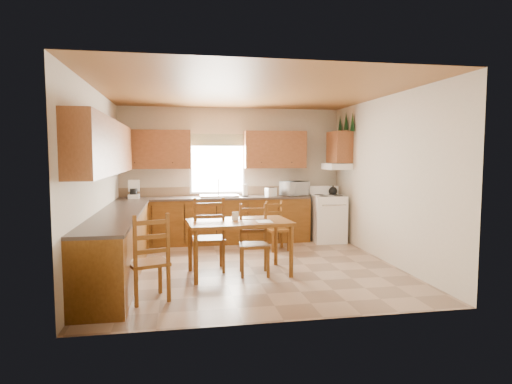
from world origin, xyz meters
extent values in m
plane|color=gray|center=(0.00, 0.00, 0.00)|extent=(4.50, 4.50, 0.00)
plane|color=brown|center=(0.00, 0.00, 2.70)|extent=(4.50, 4.50, 0.00)
plane|color=beige|center=(-2.25, 0.00, 1.35)|extent=(4.50, 4.50, 0.00)
plane|color=beige|center=(2.25, 0.00, 1.35)|extent=(4.50, 4.50, 0.00)
plane|color=beige|center=(0.00, 2.25, 1.35)|extent=(4.50, 4.50, 0.00)
plane|color=beige|center=(0.00, -2.25, 1.35)|extent=(4.50, 4.50, 0.00)
cube|color=brown|center=(-0.38, 1.95, 0.44)|extent=(3.75, 0.60, 0.88)
cube|color=brown|center=(-1.95, -0.15, 0.44)|extent=(0.60, 3.60, 0.88)
cube|color=#453934|center=(-0.38, 1.95, 0.90)|extent=(3.75, 0.63, 0.04)
cube|color=#453934|center=(-1.95, -0.15, 0.90)|extent=(0.63, 3.60, 0.04)
cube|color=#876C50|center=(-0.38, 2.24, 1.01)|extent=(3.75, 0.01, 0.18)
cube|color=brown|center=(-1.55, 2.08, 1.85)|extent=(1.41, 0.33, 0.75)
cube|color=brown|center=(0.86, 2.08, 1.85)|extent=(1.25, 0.33, 0.75)
cube|color=brown|center=(-2.08, -0.15, 1.85)|extent=(0.33, 3.60, 0.75)
cube|color=brown|center=(2.08, 1.65, 1.90)|extent=(0.33, 0.62, 0.62)
cube|color=white|center=(2.03, 1.65, 1.52)|extent=(0.44, 0.62, 0.12)
cube|color=white|center=(-0.30, 2.22, 1.55)|extent=(1.13, 0.02, 1.18)
cube|color=white|center=(-0.30, 2.21, 1.55)|extent=(1.05, 0.01, 1.10)
cube|color=#4E643A|center=(-0.30, 2.19, 2.05)|extent=(1.19, 0.01, 0.24)
cube|color=silver|center=(-0.30, 1.95, 0.94)|extent=(0.75, 0.45, 0.04)
cone|color=#103316|center=(2.21, 1.33, 2.38)|extent=(0.22, 0.22, 0.36)
cone|color=#103316|center=(2.21, 1.65, 2.42)|extent=(0.22, 0.22, 0.36)
cone|color=#103316|center=(2.21, 1.97, 2.38)|extent=(0.22, 0.22, 0.36)
cube|color=white|center=(1.88, 1.68, 0.46)|extent=(0.66, 0.68, 0.92)
cube|color=white|center=(-1.93, 1.94, 1.10)|extent=(0.29, 0.32, 0.36)
cylinder|color=white|center=(0.22, 1.94, 1.04)|extent=(0.13, 0.13, 0.25)
cube|color=white|center=(0.74, 1.89, 1.00)|extent=(0.24, 0.20, 0.17)
imported|color=white|center=(1.25, 1.95, 1.06)|extent=(0.58, 0.51, 0.29)
cube|color=brown|center=(-0.22, -0.36, 0.40)|extent=(1.54, 0.97, 0.79)
cube|color=brown|center=(-1.45, -1.29, 0.53)|extent=(0.55, 0.54, 1.06)
cube|color=brown|center=(-0.65, -0.08, 0.56)|extent=(0.47, 0.45, 1.12)
cube|color=brown|center=(-0.01, -0.43, 0.51)|extent=(0.46, 0.44, 1.02)
cube|color=brown|center=(0.69, 1.09, 0.44)|extent=(0.44, 0.42, 0.88)
cube|color=white|center=(0.13, -0.49, 0.79)|extent=(0.22, 0.29, 0.00)
cube|color=white|center=(-0.27, -0.31, 0.86)|extent=(0.10, 0.05, 0.13)
camera|label=1|loc=(-1.06, -6.47, 1.75)|focal=30.00mm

